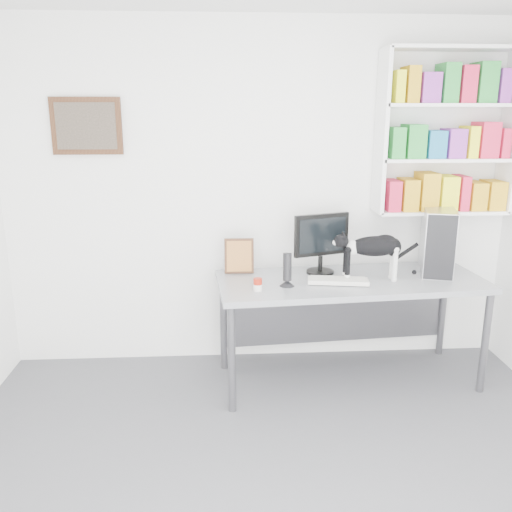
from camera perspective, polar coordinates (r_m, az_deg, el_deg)
name	(u,v)px	position (r m, az deg, el deg)	size (l,w,h in m)	color
room	(292,269)	(2.36, 3.79, -1.34)	(4.01, 4.01, 2.70)	#505055
bookshelf	(446,133)	(4.43, 19.40, 12.15)	(1.03, 0.28, 1.24)	white
wall_art	(86,126)	(4.33, -17.42, 12.93)	(0.52, 0.04, 0.42)	#4D3018
desk	(348,330)	(4.19, 9.71, -7.69)	(1.95, 0.76, 0.81)	gray
monitor	(321,243)	(4.10, 6.85, 1.34)	(0.44, 0.21, 0.47)	black
keyboard	(338,281)	(3.94, 8.62, -2.58)	(0.43, 0.17, 0.03)	silver
pc_tower	(437,240)	(4.35, 18.53, 1.60)	(0.22, 0.49, 0.49)	#A6A6AB
speaker	(287,269)	(3.80, 3.31, -1.38)	(0.11, 0.11, 0.25)	black
leaning_print	(239,255)	(4.10, -1.79, 0.07)	(0.22, 0.09, 0.28)	#4D3018
soup_can	(258,285)	(3.72, 0.19, -3.02)	(0.06, 0.06, 0.09)	#A41E0E
cat	(372,257)	(4.00, 12.15, -0.15)	(0.56, 0.15, 0.35)	black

